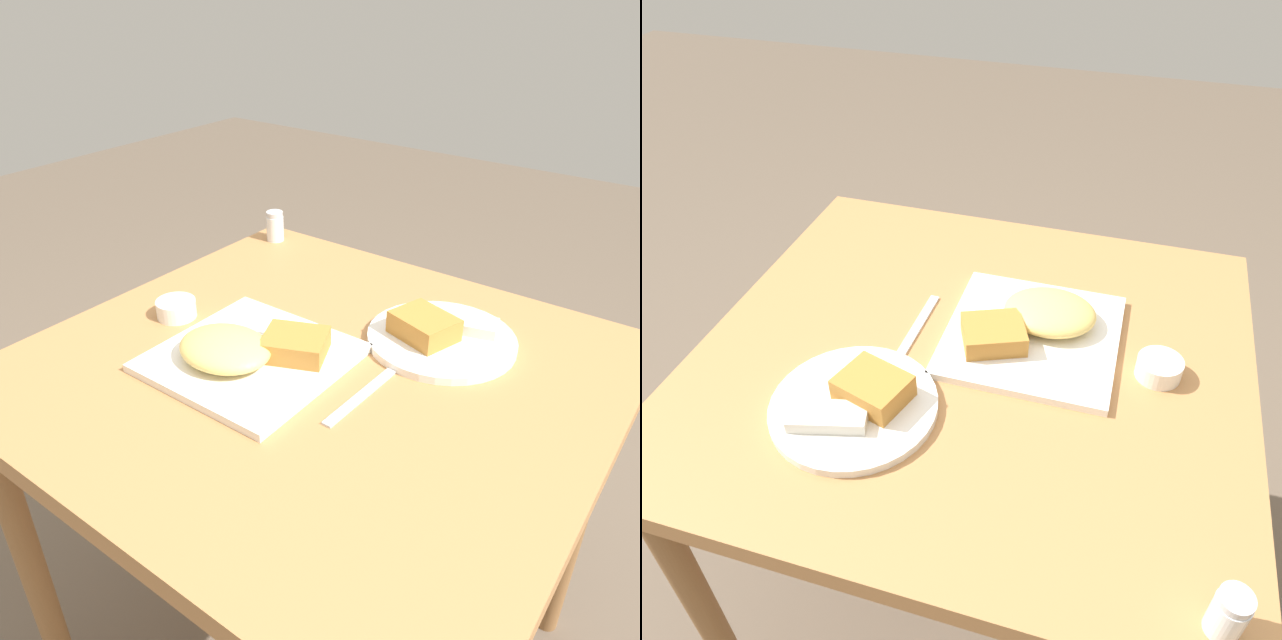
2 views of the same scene
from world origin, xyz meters
The scene contains 6 objects.
dining_table centered at (0.00, 0.00, 0.68)m, with size 0.91×0.86×0.78m.
plate_square_near centered at (-0.09, -0.07, 0.80)m, with size 0.29×0.29×0.06m.
plate_oval_far centered at (0.13, 0.18, 0.79)m, with size 0.26×0.26×0.05m.
sauce_ramekin centered at (-0.30, -0.03, 0.79)m, with size 0.07×0.07×0.03m.
salt_shaker centered at (-0.39, 0.36, 0.81)m, with size 0.04×0.04×0.07m.
butter_knife centered at (0.11, -0.03, 0.78)m, with size 0.02×0.18×0.00m.
Camera 1 is at (0.51, -0.68, 1.35)m, focal length 35.00 mm.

